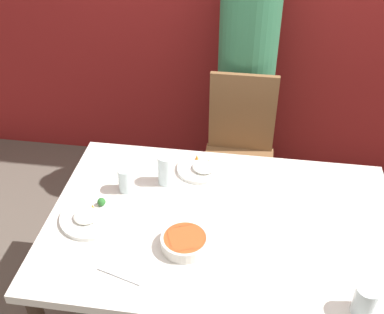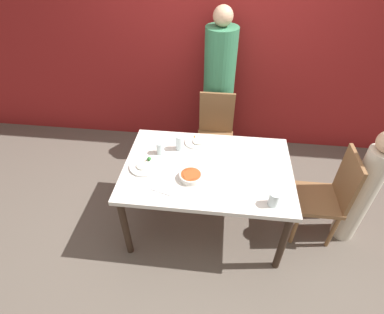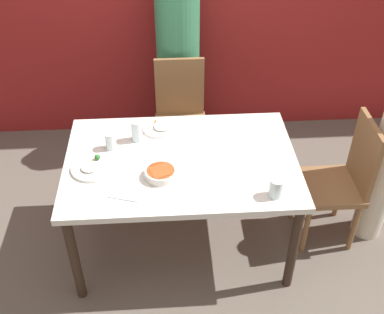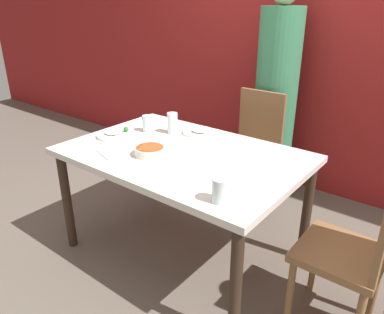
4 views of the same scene
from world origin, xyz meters
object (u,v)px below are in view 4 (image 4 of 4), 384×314
bowl_curry (150,151)px  chair_child_spot (358,248)px  chair_adult_spot (252,148)px  person_adult (275,102)px  plate_rice_adult (199,131)px  glass_water_tall (147,123)px

bowl_curry → chair_child_spot: bearing=7.9°
chair_adult_spot → bowl_curry: 1.03m
person_adult → plate_rice_adult: person_adult is taller
plate_rice_adult → glass_water_tall: bearing=-149.1°
chair_child_spot → glass_water_tall: size_ratio=8.21×
chair_child_spot → bowl_curry: (-1.19, -0.17, 0.25)m
chair_adult_spot → glass_water_tall: size_ratio=8.21×
chair_adult_spot → glass_water_tall: chair_adult_spot is taller
glass_water_tall → chair_adult_spot: bearing=55.5°
person_adult → chair_child_spot: bearing=-48.2°
person_adult → glass_water_tall: person_adult is taller
glass_water_tall → plate_rice_adult: bearing=30.9°
bowl_curry → plate_rice_adult: 0.49m
chair_adult_spot → glass_water_tall: 0.88m
chair_adult_spot → bowl_curry: bearing=-99.1°
glass_water_tall → bowl_curry: bearing=-43.9°
chair_adult_spot → glass_water_tall: (-0.47, -0.68, 0.28)m
chair_adult_spot → plate_rice_adult: bearing=-107.6°
bowl_curry → glass_water_tall: size_ratio=1.65×
bowl_curry → plate_rice_adult: size_ratio=0.85×
person_adult → bowl_curry: 1.33m
glass_water_tall → chair_child_spot: bearing=-5.1°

